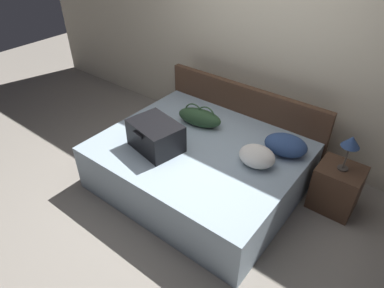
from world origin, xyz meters
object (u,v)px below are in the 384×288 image
at_px(bed, 199,166).
at_px(pillow_near_headboard, 257,156).
at_px(duffel_bag, 200,117).
at_px(pillow_center_head, 286,145).
at_px(table_lamp, 351,143).
at_px(hard_case_large, 156,135).
at_px(nightstand, 336,188).

distance_m(bed, pillow_near_headboard, 0.74).
height_order(duffel_bag, pillow_center_head, duffel_bag).
distance_m(bed, table_lamp, 1.56).
relative_size(bed, pillow_center_head, 4.78).
relative_size(bed, table_lamp, 5.39).
distance_m(hard_case_large, duffel_bag, 0.64).
height_order(bed, nightstand, bed).
bearing_deg(bed, table_lamp, 24.69).
bearing_deg(table_lamp, nightstand, 0.00).
relative_size(pillow_near_headboard, table_lamp, 0.94).
relative_size(hard_case_large, nightstand, 1.17).
bearing_deg(nightstand, hard_case_large, -151.47).
bearing_deg(pillow_center_head, nightstand, 16.95).
bearing_deg(pillow_center_head, table_lamp, 16.95).
bearing_deg(hard_case_large, duffel_bag, 92.94).
height_order(hard_case_large, duffel_bag, hard_case_large).
bearing_deg(duffel_bag, table_lamp, 9.92).
relative_size(duffel_bag, table_lamp, 1.44).
height_order(pillow_near_headboard, pillow_center_head, pillow_center_head).
xyz_separation_m(pillow_center_head, nightstand, (0.55, 0.17, -0.40)).
distance_m(pillow_near_headboard, table_lamp, 0.88).
height_order(nightstand, table_lamp, table_lamp).
xyz_separation_m(pillow_near_headboard, pillow_center_head, (0.14, 0.34, 0.00)).
height_order(bed, pillow_near_headboard, pillow_near_headboard).
distance_m(duffel_bag, pillow_center_head, 1.03).
bearing_deg(pillow_near_headboard, nightstand, 36.45).
bearing_deg(table_lamp, bed, -155.31).
height_order(hard_case_large, pillow_center_head, hard_case_large).
distance_m(hard_case_large, pillow_near_headboard, 1.05).
bearing_deg(pillow_near_headboard, duffel_bag, 164.85).
relative_size(pillow_near_headboard, nightstand, 0.71).
bearing_deg(pillow_center_head, duffel_bag, -174.04).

